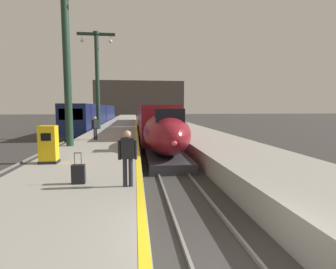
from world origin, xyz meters
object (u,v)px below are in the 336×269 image
object	(u,v)px
regional_train_adjacent	(97,115)
station_column_mid	(66,46)
rolling_suitcase	(78,174)
station_column_far	(97,72)
ticket_machine_yellow	(49,146)
highspeed_train_main	(151,120)
passenger_near_edge	(128,154)
passenger_mid_platform	(95,126)

from	to	relation	value
regional_train_adjacent	station_column_mid	bearing A→B (deg)	-85.52
regional_train_adjacent	rolling_suitcase	xyz separation A→B (m)	(4.44, -36.47, -0.77)
station_column_far	ticket_machine_yellow	world-z (taller)	station_column_far
highspeed_train_main	passenger_near_edge	size ratio (longest dim) A/B	22.68
station_column_mid	rolling_suitcase	xyz separation A→B (m)	(2.24, -8.42, -5.67)
passenger_near_edge	ticket_machine_yellow	distance (m)	5.11
highspeed_train_main	regional_train_adjacent	bearing A→B (deg)	120.81
regional_train_adjacent	rolling_suitcase	world-z (taller)	regional_train_adjacent
station_column_mid	passenger_near_edge	world-z (taller)	station_column_mid
station_column_mid	passenger_mid_platform	xyz separation A→B (m)	(1.11, 2.95, -4.99)
station_column_far	highspeed_train_main	bearing A→B (deg)	13.75
passenger_near_edge	passenger_mid_platform	size ratio (longest dim) A/B	1.00
station_column_mid	station_column_far	distance (m)	13.03
passenger_near_edge	rolling_suitcase	bearing A→B (deg)	162.77
ticket_machine_yellow	rolling_suitcase	bearing A→B (deg)	-60.19
highspeed_train_main	passenger_near_edge	distance (m)	23.46
ticket_machine_yellow	highspeed_train_main	bearing A→B (deg)	74.18
rolling_suitcase	passenger_mid_platform	bearing A→B (deg)	95.66
highspeed_train_main	passenger_mid_platform	size ratio (longest dim) A/B	22.68
passenger_mid_platform	rolling_suitcase	bearing A→B (deg)	-84.34
highspeed_train_main	regional_train_adjacent	xyz separation A→B (m)	(-8.10, 13.58, 0.20)
passenger_mid_platform	station_column_mid	bearing A→B (deg)	-110.70
ticket_machine_yellow	regional_train_adjacent	bearing A→B (deg)	94.40
ticket_machine_yellow	station_column_mid	bearing A→B (deg)	93.91
passenger_mid_platform	highspeed_train_main	bearing A→B (deg)	67.44
station_column_mid	highspeed_train_main	bearing A→B (deg)	67.81
ticket_machine_yellow	station_column_far	bearing A→B (deg)	91.10
regional_train_adjacent	station_column_mid	world-z (taller)	station_column_mid
passenger_mid_platform	passenger_near_edge	bearing A→B (deg)	-77.33
highspeed_train_main	regional_train_adjacent	distance (m)	15.82
passenger_near_edge	rolling_suitcase	size ratio (longest dim) A/B	1.72
passenger_near_edge	passenger_mid_platform	world-z (taller)	same
station_column_mid	passenger_mid_platform	distance (m)	5.90
passenger_near_edge	regional_train_adjacent	bearing A→B (deg)	99.19
highspeed_train_main	passenger_near_edge	xyz separation A→B (m)	(-2.12, -23.37, 0.12)
passenger_mid_platform	regional_train_adjacent	bearing A→B (deg)	97.52
regional_train_adjacent	station_column_mid	distance (m)	28.56
station_column_far	passenger_near_edge	size ratio (longest dim) A/B	6.16
highspeed_train_main	passenger_near_edge	world-z (taller)	highspeed_train_main
passenger_mid_platform	station_column_far	bearing A→B (deg)	96.30
passenger_mid_platform	rolling_suitcase	world-z (taller)	passenger_mid_platform
highspeed_train_main	ticket_machine_yellow	bearing A→B (deg)	-105.82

